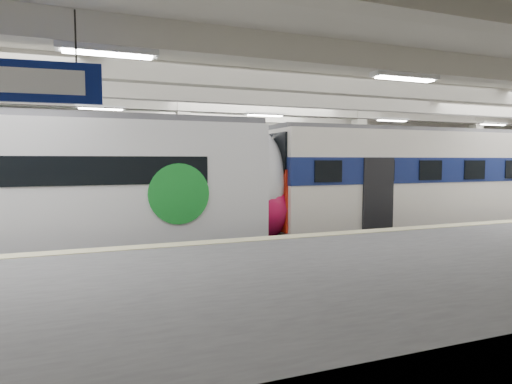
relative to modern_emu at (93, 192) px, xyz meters
name	(u,v)px	position (x,y,z in m)	size (l,w,h in m)	color
station_hall	(310,157)	(6.32, -1.74, 1.04)	(36.00, 24.00, 5.75)	black
modern_emu	(93,192)	(0.00, 0.00, 0.00)	(13.89, 2.87, 4.48)	silver
older_rer	(423,182)	(12.31, 0.00, 0.09)	(13.23, 2.92, 4.37)	white
far_train	(48,182)	(-1.69, 5.50, 0.08)	(13.81, 2.95, 4.41)	silver
wayfinding_sign	(14,80)	(-0.91, -7.08, 2.00)	(2.19, 0.27, 1.27)	navy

